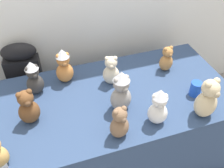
% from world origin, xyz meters
% --- Properties ---
extents(display_table, '(1.78, 0.89, 0.70)m').
position_xyz_m(display_table, '(0.00, 0.25, 0.35)').
color(display_table, navy).
rests_on(display_table, ground_plane).
extents(instrument_case, '(0.29, 0.16, 0.92)m').
position_xyz_m(instrument_case, '(-0.59, 0.83, 0.47)').
color(instrument_case, black).
rests_on(instrument_case, ground_plane).
extents(teddy_bear_cream, '(0.15, 0.14, 0.24)m').
position_xyz_m(teddy_bear_cream, '(0.04, 0.40, 0.82)').
color(teddy_bear_cream, beige).
rests_on(teddy_bear_cream, display_table).
extents(teddy_bear_mocha, '(0.14, 0.13, 0.24)m').
position_xyz_m(teddy_bear_mocha, '(-0.07, -0.09, 0.81)').
color(teddy_bear_mocha, '#7F6047').
rests_on(teddy_bear_mocha, display_table).
extents(teddy_bear_sand, '(0.18, 0.16, 0.30)m').
position_xyz_m(teddy_bear_sand, '(0.52, -0.10, 0.84)').
color(teddy_bear_sand, '#CCB78E').
rests_on(teddy_bear_sand, display_table).
extents(teddy_bear_charcoal, '(0.15, 0.13, 0.27)m').
position_xyz_m(teddy_bear_charcoal, '(-0.50, 0.47, 0.84)').
color(teddy_bear_charcoal, '#383533').
rests_on(teddy_bear_charcoal, display_table).
extents(teddy_bear_ginger, '(0.13, 0.12, 0.29)m').
position_xyz_m(teddy_bear_ginger, '(-0.28, 0.53, 0.84)').
color(teddy_bear_ginger, '#D17F3D').
rests_on(teddy_bear_ginger, display_table).
extents(teddy_bear_chestnut, '(0.15, 0.14, 0.26)m').
position_xyz_m(teddy_bear_chestnut, '(-0.57, 0.20, 0.83)').
color(teddy_bear_chestnut, brown).
rests_on(teddy_bear_chestnut, display_table).
extents(teddy_bear_caramel, '(0.12, 0.11, 0.22)m').
position_xyz_m(teddy_bear_caramel, '(0.51, 0.41, 0.80)').
color(teddy_bear_caramel, '#B27A42').
rests_on(teddy_bear_caramel, display_table).
extents(teddy_bear_snow, '(0.16, 0.14, 0.28)m').
position_xyz_m(teddy_bear_snow, '(0.20, -0.06, 0.84)').
color(teddy_bear_snow, white).
rests_on(teddy_bear_snow, display_table).
extents(teddy_bear_ash, '(0.16, 0.14, 0.32)m').
position_xyz_m(teddy_bear_ash, '(0.02, 0.12, 0.86)').
color(teddy_bear_ash, gray).
rests_on(teddy_bear_ash, display_table).
extents(party_cup_blue, '(0.08, 0.08, 0.11)m').
position_xyz_m(party_cup_blue, '(0.57, 0.08, 0.76)').
color(party_cup_blue, blue).
rests_on(party_cup_blue, display_table).
extents(name_card_front_left, '(0.07, 0.01, 0.05)m').
position_xyz_m(name_card_front_left, '(-0.76, -0.11, 0.73)').
color(name_card_front_left, white).
rests_on(name_card_front_left, display_table).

